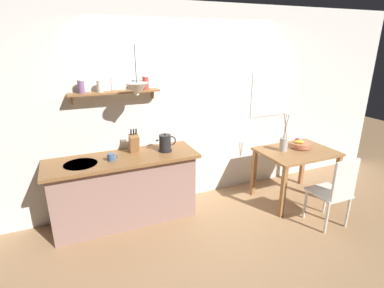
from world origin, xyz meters
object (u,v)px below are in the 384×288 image
object	(u,v)px
dining_chair_near	(335,190)
electric_kettle	(165,143)
dining_table	(296,158)
coffee_mug_by_sink	(111,157)
fruit_bowl	(300,145)
knife_block	(134,143)
twig_vase	(284,144)
pendant_lamp	(137,89)

from	to	relation	value
dining_chair_near	electric_kettle	world-z (taller)	electric_kettle
dining_table	coffee_mug_by_sink	bearing A→B (deg)	172.48
dining_chair_near	coffee_mug_by_sink	world-z (taller)	coffee_mug_by_sink
fruit_bowl	knife_block	bearing A→B (deg)	169.73
dining_table	electric_kettle	xyz separation A→B (m)	(-1.82, 0.39, 0.36)
fruit_bowl	electric_kettle	distance (m)	1.97
twig_vase	pendant_lamp	xyz separation A→B (m)	(-1.99, 0.18, 0.86)
dining_chair_near	twig_vase	size ratio (longest dim) A/B	1.72
dining_chair_near	coffee_mug_by_sink	size ratio (longest dim) A/B	7.70
electric_kettle	coffee_mug_by_sink	bearing A→B (deg)	-175.15
dining_chair_near	pendant_lamp	bearing A→B (deg)	154.83
coffee_mug_by_sink	dining_chair_near	bearing A→B (deg)	-23.64
pendant_lamp	knife_block	bearing A→B (deg)	95.26
dining_table	pendant_lamp	size ratio (longest dim) A/B	1.89
coffee_mug_by_sink	fruit_bowl	bearing A→B (deg)	-5.54
twig_vase	knife_block	world-z (taller)	twig_vase
fruit_bowl	pendant_lamp	bearing A→B (deg)	175.59
dining_chair_near	fruit_bowl	world-z (taller)	dining_chair_near
dining_chair_near	electric_kettle	size ratio (longest dim) A/B	3.60
electric_kettle	twig_vase	bearing A→B (deg)	-11.08
twig_vase	pendant_lamp	size ratio (longest dim) A/B	0.99
electric_kettle	pendant_lamp	xyz separation A→B (m)	(-0.35, -0.14, 0.72)
fruit_bowl	coffee_mug_by_sink	size ratio (longest dim) A/B	2.25
dining_table	dining_chair_near	bearing A→B (deg)	-93.45
pendant_lamp	dining_chair_near	bearing A→B (deg)	-25.17
dining_table	dining_chair_near	size ratio (longest dim) A/B	1.11
dining_table	pendant_lamp	bearing A→B (deg)	173.36
dining_chair_near	knife_block	distance (m)	2.54
dining_table	twig_vase	size ratio (longest dim) A/B	1.91
fruit_bowl	twig_vase	distance (m)	0.31
dining_chair_near	coffee_mug_by_sink	xyz separation A→B (m)	(-2.47, 1.08, 0.42)
dining_chair_near	fruit_bowl	xyz separation A→B (m)	(0.16, 0.83, 0.30)
dining_table	knife_block	distance (m)	2.29
dining_table	coffee_mug_by_sink	world-z (taller)	coffee_mug_by_sink
twig_vase	pendant_lamp	world-z (taller)	pendant_lamp
coffee_mug_by_sink	dining_table	bearing A→B (deg)	-7.52
dining_chair_near	twig_vase	bearing A→B (deg)	100.16
twig_vase	coffee_mug_by_sink	distance (m)	2.34
dining_table	knife_block	bearing A→B (deg)	167.29
knife_block	electric_kettle	bearing A→B (deg)	-15.76
dining_table	electric_kettle	bearing A→B (deg)	167.93
twig_vase	dining_chair_near	bearing A→B (deg)	-79.84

